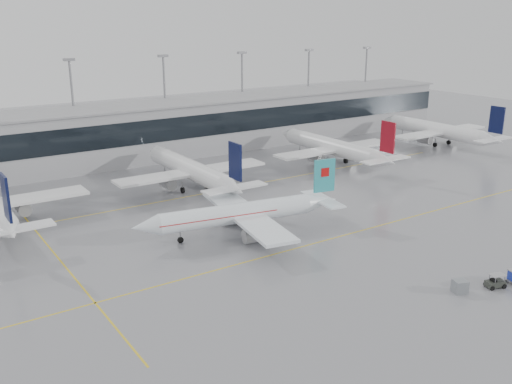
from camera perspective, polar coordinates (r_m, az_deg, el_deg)
ground at (r=81.29m, az=4.72°, el=-5.45°), size 320.00×320.00×0.00m
taxi_line_main at (r=81.29m, az=4.72°, el=-5.45°), size 120.00×0.25×0.01m
taxi_line_north at (r=104.97m, az=-5.46°, el=-0.20°), size 120.00×0.25×0.01m
taxi_line_cross at (r=81.65m, az=-19.15°, el=-6.29°), size 0.25×60.00×0.01m
terminal at (r=131.80m, az=-12.21°, el=5.75°), size 180.00×15.00×12.00m
terminal_glass at (r=124.64m, az=-10.95°, el=5.89°), size 180.00×0.20×5.00m
terminal_roof at (r=130.76m, az=-12.38°, el=8.42°), size 182.00×16.00×0.40m
light_masts at (r=136.16m, az=-13.36°, el=9.17°), size 156.40×1.00×22.60m
air_canada_jet at (r=84.97m, az=-1.15°, el=-2.12°), size 33.02×25.81×10.01m
parked_jet_c at (r=107.09m, az=-6.46°, el=2.19°), size 29.64×36.96×11.72m
parked_jet_d at (r=126.44m, az=7.79°, el=4.45°), size 29.64×36.96×11.72m
parked_jet_e at (r=151.50m, az=17.86°, el=5.88°), size 29.64×36.96×11.72m
baggage_tug at (r=74.90m, az=22.80°, el=-8.38°), size 3.49×2.01×1.66m
gse_unit at (r=72.04m, az=19.71°, el=-8.87°), size 1.97×1.90×1.56m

